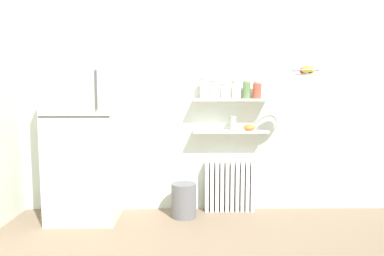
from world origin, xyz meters
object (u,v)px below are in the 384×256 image
Objects in this scene: storage_jar_0 at (204,89)px; storage_jar_2 at (225,91)px; vase at (233,123)px; trash_bin at (184,200)px; shelf_bowl at (249,127)px; storage_jar_5 at (257,90)px; storage_jar_3 at (236,90)px; radiator at (229,186)px; storage_jar_4 at (247,90)px; refrigerator at (84,140)px; hanging_fruit_basket at (307,71)px; storage_jar_1 at (215,90)px.

storage_jar_0 reaches higher than storage_jar_2.
vase reaches higher than trash_bin.
storage_jar_5 is at bearing 0.00° from shelf_bowl.
radiator is at bearing 154.22° from storage_jar_3.
storage_jar_4 is at bearing 0.00° from storage_jar_2.
refrigerator is 10.99× the size of vase.
storage_jar_0 is at bearing -174.48° from radiator.
refrigerator is 1.49m from storage_jar_0.
vase is 0.20m from shelf_bowl.
shelf_bowl is (1.90, 0.20, 0.11)m from refrigerator.
storage_jar_3 reaches higher than storage_jar_2.
hanging_fruit_basket reaches higher than vase.
hanging_fruit_basket is (2.41, -0.25, 0.75)m from refrigerator.
shelf_bowl reaches higher than trash_bin.
hanging_fruit_basket is at bearing -41.22° from shelf_bowl.
vase is 1.14× the size of shelf_bowl.
hanging_fruit_basket is at bearing -32.43° from vase.
hanging_fruit_basket reaches higher than radiator.
radiator is 2.08× the size of hanging_fruit_basket.
vase is at bearing 0.00° from storage_jar_2.
storage_jar_1 is 1.00× the size of storage_jar_4.
storage_jar_3 reaches higher than trash_bin.
storage_jar_1 is at bearing 180.00° from vase.
storage_jar_4 is at bearing 180.00° from shelf_bowl.
storage_jar_3 is at bearing 15.86° from trash_bin.
refrigerator reaches higher than storage_jar_2.
storage_jar_0 is 1.32m from trash_bin.
refrigerator is at bearing -172.85° from storage_jar_2.
hanging_fruit_basket is at bearing -23.18° from storage_jar_0.
radiator reaches higher than trash_bin.
refrigerator reaches higher than storage_jar_5.
storage_jar_3 is at bearing 0.00° from storage_jar_2.
storage_jar_3 is (0.37, -0.00, -0.02)m from storage_jar_0.
storage_jar_2 is at bearing 180.00° from storage_jar_3.
radiator is at bearing 9.15° from storage_jar_1.
radiator is 3.00× the size of storage_jar_3.
hanging_fruit_basket is (1.29, -0.27, 1.47)m from trash_bin.
radiator is 1.15m from storage_jar_2.
storage_jar_0 reaches higher than storage_jar_5.
storage_jar_0 reaches higher than radiator.
storage_jar_0 is at bearing 35.88° from trash_bin.
radiator is at bearing 7.90° from refrigerator.
trash_bin is (-0.61, -0.17, -1.27)m from storage_jar_3.
storage_jar_4 is at bearing 0.00° from storage_jar_1.
storage_jar_1 is 1.20× the size of storage_jar_2.
storage_jar_2 is at bearing 7.15° from refrigerator.
vase is (-0.28, 0.00, -0.39)m from storage_jar_5.
trash_bin is at bearing -167.34° from shelf_bowl.
hanging_fruit_basket is at bearing -12.00° from trash_bin.
storage_jar_5 is (0.37, 0.00, 0.01)m from storage_jar_2.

